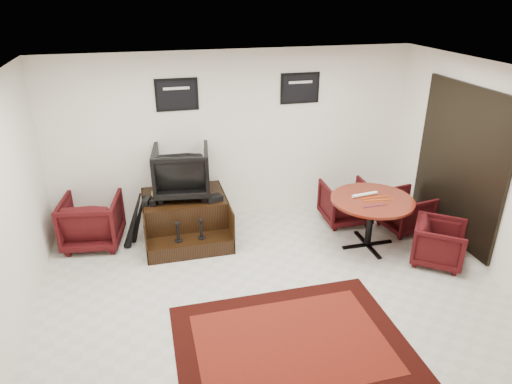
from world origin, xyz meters
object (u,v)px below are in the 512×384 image
table_chair_window (406,209)px  table_chair_back (345,200)px  armchair_side (92,219)px  table_chair_corner (439,241)px  meeting_table (372,205)px  shine_podium (186,218)px  shine_chair (181,169)px

table_chair_window → table_chair_back: bearing=50.0°
armchair_side → table_chair_corner: size_ratio=1.23×
meeting_table → table_chair_window: bearing=23.0°
table_chair_window → table_chair_corner: bearing=167.3°
shine_podium → shine_chair: bearing=90.0°
shine_chair → table_chair_window: shine_chair is taller
shine_chair → table_chair_corner: 3.96m
armchair_side → table_chair_back: size_ratio=1.13×
table_chair_back → table_chair_corner: (0.77, -1.52, -0.03)m
shine_chair → armchair_side: (-1.41, -0.05, -0.67)m
meeting_table → table_chair_back: bearing=90.6°
table_chair_back → table_chair_window: 0.97m
armchair_side → table_chair_corner: bearing=168.2°
armchair_side → table_chair_window: size_ratio=1.21×
shine_podium → table_chair_window: 3.57m
armchair_side → table_chair_corner: armchair_side is taller
meeting_table → table_chair_corner: meeting_table is taller
armchair_side → meeting_table: armchair_side is taller
shine_podium → table_chair_window: (3.50, -0.67, 0.05)m
shine_podium → table_chair_window: bearing=-10.8°
shine_podium → table_chair_window: table_chair_window is taller
shine_podium → meeting_table: meeting_table is taller
meeting_table → armchair_side: bearing=164.9°
shine_chair → armchair_side: shine_chair is taller
meeting_table → table_chair_corner: size_ratio=1.75×
shine_podium → table_chair_back: size_ratio=1.74×
shine_chair → table_chair_window: size_ratio=1.22×
table_chair_back → table_chair_window: bearing=151.4°
shine_chair → armchair_side: 1.56m
shine_chair → table_chair_window: bearing=174.5°
armchair_side → meeting_table: bearing=173.2°
armchair_side → shine_chair: bearing=-169.7°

